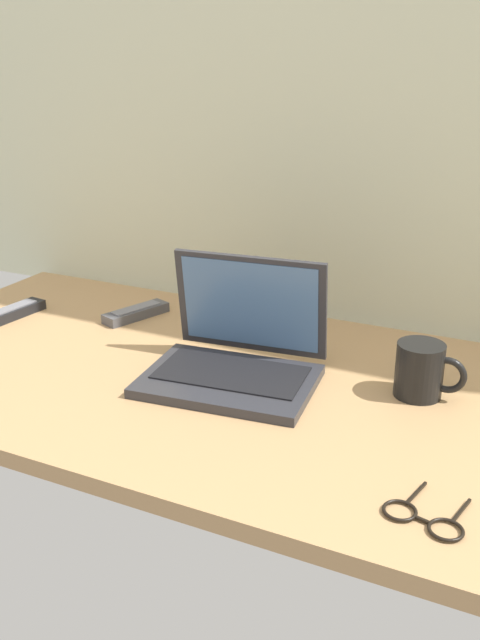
{
  "coord_description": "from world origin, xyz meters",
  "views": [
    {
      "loc": [
        0.5,
        -1.05,
        0.6
      ],
      "look_at": [
        -0.01,
        0.0,
        0.15
      ],
      "focal_mm": 39.05,
      "sensor_mm": 36.0,
      "label": 1
    }
  ],
  "objects": [
    {
      "name": "remote_control_near",
      "position": [
        -0.62,
        0.07,
        0.04
      ],
      "size": [
        0.06,
        0.16,
        0.02
      ],
      "color": "black",
      "rests_on": "desk"
    },
    {
      "name": "desk",
      "position": [
        0.0,
        0.0,
        0.01
      ],
      "size": [
        1.6,
        0.76,
        0.03
      ],
      "color": "tan",
      "rests_on": "ground"
    },
    {
      "name": "eyeglasses",
      "position": [
        0.39,
        -0.27,
        0.03
      ],
      "size": [
        0.12,
        0.12,
        0.01
      ],
      "color": "black",
      "rests_on": "desk"
    },
    {
      "name": "laptop",
      "position": [
        -0.02,
        0.01,
        0.08
      ],
      "size": [
        0.33,
        0.28,
        0.22
      ],
      "color": "#2D2D33",
      "rests_on": "desk"
    },
    {
      "name": "coffee_mug",
      "position": [
        0.31,
        0.08,
        0.08
      ],
      "size": [
        0.12,
        0.08,
        0.1
      ],
      "color": "black",
      "rests_on": "desk"
    },
    {
      "name": "remote_control_far",
      "position": [
        -0.37,
        0.19,
        0.04
      ],
      "size": [
        0.1,
        0.17,
        0.02
      ],
      "color": "#4C4C51",
      "rests_on": "desk"
    }
  ]
}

